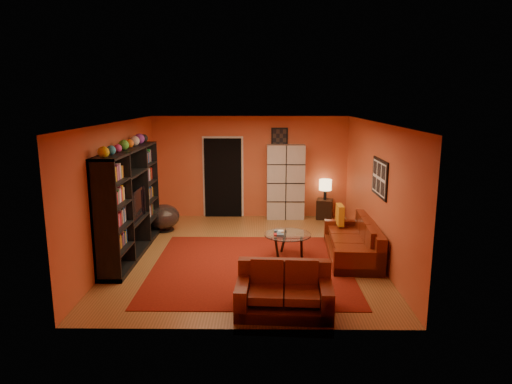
{
  "coord_description": "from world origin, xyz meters",
  "views": [
    {
      "loc": [
        0.28,
        -8.63,
        3.06
      ],
      "look_at": [
        0.18,
        0.1,
        1.25
      ],
      "focal_mm": 32.0,
      "sensor_mm": 36.0,
      "label": 1
    }
  ],
  "objects_px": {
    "entertainment_unit": "(130,203)",
    "coffee_table": "(287,237)",
    "bowl_chair": "(163,217)",
    "tv": "(132,205)",
    "sofa": "(356,243)",
    "storage_cabinet": "(286,182)",
    "table_lamp": "(325,185)",
    "loveseat": "(284,292)",
    "side_table": "(325,209)"
  },
  "relations": [
    {
      "from": "table_lamp",
      "to": "coffee_table",
      "type": "bearing_deg",
      "value": -111.12
    },
    {
      "from": "loveseat",
      "to": "table_lamp",
      "type": "distance_m",
      "value": 5.36
    },
    {
      "from": "tv",
      "to": "storage_cabinet",
      "type": "distance_m",
      "value": 4.22
    },
    {
      "from": "entertainment_unit",
      "to": "loveseat",
      "type": "distance_m",
      "value": 3.85
    },
    {
      "from": "sofa",
      "to": "bowl_chair",
      "type": "distance_m",
      "value": 4.49
    },
    {
      "from": "bowl_chair",
      "to": "table_lamp",
      "type": "height_order",
      "value": "table_lamp"
    },
    {
      "from": "tv",
      "to": "bowl_chair",
      "type": "distance_m",
      "value": 1.81
    },
    {
      "from": "loveseat",
      "to": "coffee_table",
      "type": "relative_size",
      "value": 1.56
    },
    {
      "from": "side_table",
      "to": "loveseat",
      "type": "bearing_deg",
      "value": -104.09
    },
    {
      "from": "entertainment_unit",
      "to": "bowl_chair",
      "type": "xyz_separation_m",
      "value": [
        0.27,
        1.63,
        -0.72
      ]
    },
    {
      "from": "loveseat",
      "to": "tv",
      "type": "bearing_deg",
      "value": 53.33
    },
    {
      "from": "coffee_table",
      "to": "table_lamp",
      "type": "bearing_deg",
      "value": 68.88
    },
    {
      "from": "bowl_chair",
      "to": "entertainment_unit",
      "type": "bearing_deg",
      "value": -99.57
    },
    {
      "from": "coffee_table",
      "to": "side_table",
      "type": "distance_m",
      "value": 3.11
    },
    {
      "from": "coffee_table",
      "to": "bowl_chair",
      "type": "distance_m",
      "value": 3.32
    },
    {
      "from": "side_table",
      "to": "tv",
      "type": "bearing_deg",
      "value": -146.08
    },
    {
      "from": "tv",
      "to": "storage_cabinet",
      "type": "bearing_deg",
      "value": -47.85
    },
    {
      "from": "tv",
      "to": "table_lamp",
      "type": "distance_m",
      "value": 4.99
    },
    {
      "from": "bowl_chair",
      "to": "tv",
      "type": "bearing_deg",
      "value": -97.69
    },
    {
      "from": "entertainment_unit",
      "to": "coffee_table",
      "type": "xyz_separation_m",
      "value": [
        3.07,
        -0.15,
        -0.64
      ]
    },
    {
      "from": "entertainment_unit",
      "to": "coffee_table",
      "type": "distance_m",
      "value": 3.14
    },
    {
      "from": "storage_cabinet",
      "to": "loveseat",
      "type": "bearing_deg",
      "value": -93.9
    },
    {
      "from": "storage_cabinet",
      "to": "tv",
      "type": "bearing_deg",
      "value": -138.59
    },
    {
      "from": "loveseat",
      "to": "side_table",
      "type": "bearing_deg",
      "value": -10.75
    },
    {
      "from": "storage_cabinet",
      "to": "bowl_chair",
      "type": "xyz_separation_m",
      "value": [
        -2.91,
        -1.17,
        -0.62
      ]
    },
    {
      "from": "tv",
      "to": "side_table",
      "type": "xyz_separation_m",
      "value": [
        4.14,
        2.78,
        -0.76
      ]
    },
    {
      "from": "bowl_chair",
      "to": "storage_cabinet",
      "type": "bearing_deg",
      "value": 21.9
    },
    {
      "from": "tv",
      "to": "coffee_table",
      "type": "height_order",
      "value": "tv"
    },
    {
      "from": "sofa",
      "to": "storage_cabinet",
      "type": "bearing_deg",
      "value": 116.04
    },
    {
      "from": "sofa",
      "to": "coffee_table",
      "type": "bearing_deg",
      "value": -175.39
    },
    {
      "from": "loveseat",
      "to": "storage_cabinet",
      "type": "xyz_separation_m",
      "value": [
        0.29,
        5.22,
        0.66
      ]
    },
    {
      "from": "tv",
      "to": "bowl_chair",
      "type": "xyz_separation_m",
      "value": [
        0.23,
        1.67,
        -0.68
      ]
    },
    {
      "from": "sofa",
      "to": "bowl_chair",
      "type": "xyz_separation_m",
      "value": [
        -4.14,
        1.75,
        0.04
      ]
    },
    {
      "from": "side_table",
      "to": "table_lamp",
      "type": "height_order",
      "value": "table_lamp"
    },
    {
      "from": "sofa",
      "to": "bowl_chair",
      "type": "height_order",
      "value": "sofa"
    },
    {
      "from": "coffee_table",
      "to": "side_table",
      "type": "height_order",
      "value": "side_table"
    },
    {
      "from": "entertainment_unit",
      "to": "side_table",
      "type": "distance_m",
      "value": 5.08
    },
    {
      "from": "tv",
      "to": "table_lamp",
      "type": "xyz_separation_m",
      "value": [
        4.14,
        2.78,
        -0.14
      ]
    },
    {
      "from": "bowl_chair",
      "to": "table_lamp",
      "type": "relative_size",
      "value": 1.46
    },
    {
      "from": "tv",
      "to": "sofa",
      "type": "relative_size",
      "value": 0.46
    },
    {
      "from": "entertainment_unit",
      "to": "coffee_table",
      "type": "bearing_deg",
      "value": -2.79
    },
    {
      "from": "entertainment_unit",
      "to": "loveseat",
      "type": "height_order",
      "value": "entertainment_unit"
    },
    {
      "from": "tv",
      "to": "loveseat",
      "type": "distance_m",
      "value": 3.78
    },
    {
      "from": "entertainment_unit",
      "to": "table_lamp",
      "type": "distance_m",
      "value": 5.02
    },
    {
      "from": "sofa",
      "to": "side_table",
      "type": "relative_size",
      "value": 4.44
    },
    {
      "from": "entertainment_unit",
      "to": "side_table",
      "type": "height_order",
      "value": "entertainment_unit"
    },
    {
      "from": "coffee_table",
      "to": "side_table",
      "type": "bearing_deg",
      "value": 68.88
    },
    {
      "from": "entertainment_unit",
      "to": "tv",
      "type": "relative_size",
      "value": 2.94
    },
    {
      "from": "entertainment_unit",
      "to": "tv",
      "type": "distance_m",
      "value": 0.07
    },
    {
      "from": "coffee_table",
      "to": "table_lamp",
      "type": "height_order",
      "value": "table_lamp"
    }
  ]
}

